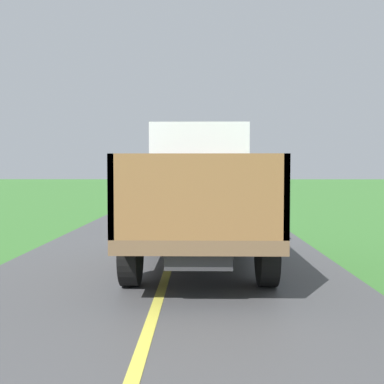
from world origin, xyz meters
TOP-DOWN VIEW (x-y plane):
  - banana_truck_near at (0.55, 11.41)m, footprint 2.38×5.82m

SIDE VIEW (x-z plane):
  - banana_truck_near at x=0.55m, z-range 0.07..2.87m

